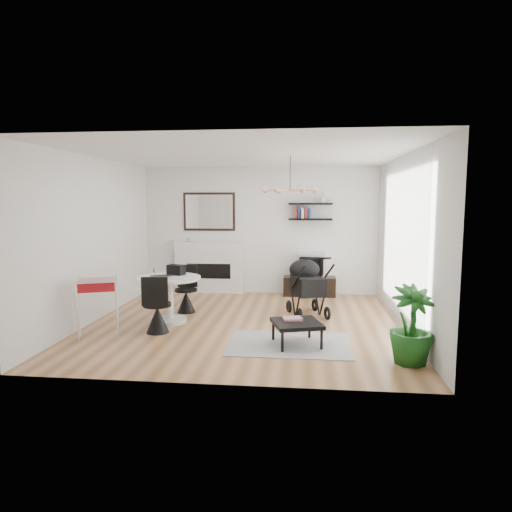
# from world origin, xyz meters

# --- Properties ---
(floor) EXTENTS (5.00, 5.00, 0.00)m
(floor) POSITION_xyz_m (0.00, 0.00, 0.00)
(floor) COLOR brown
(floor) RESTS_ON ground
(ceiling) EXTENTS (5.00, 5.00, 0.00)m
(ceiling) POSITION_xyz_m (0.00, 0.00, 2.70)
(ceiling) COLOR white
(ceiling) RESTS_ON wall_back
(wall_back) EXTENTS (5.00, 0.00, 5.00)m
(wall_back) POSITION_xyz_m (0.00, 2.50, 1.35)
(wall_back) COLOR white
(wall_back) RESTS_ON floor
(wall_left) EXTENTS (0.00, 5.00, 5.00)m
(wall_left) POSITION_xyz_m (-2.50, 0.00, 1.35)
(wall_left) COLOR white
(wall_left) RESTS_ON floor
(wall_right) EXTENTS (0.00, 5.00, 5.00)m
(wall_right) POSITION_xyz_m (2.50, 0.00, 1.35)
(wall_right) COLOR white
(wall_right) RESTS_ON floor
(sheer_curtain) EXTENTS (0.04, 3.60, 2.60)m
(sheer_curtain) POSITION_xyz_m (2.40, 0.20, 1.35)
(sheer_curtain) COLOR white
(sheer_curtain) RESTS_ON wall_right
(fireplace) EXTENTS (1.50, 0.17, 2.16)m
(fireplace) POSITION_xyz_m (-1.10, 2.42, 0.69)
(fireplace) COLOR white
(fireplace) RESTS_ON floor
(shelf_lower) EXTENTS (0.90, 0.25, 0.04)m
(shelf_lower) POSITION_xyz_m (1.06, 2.37, 1.60)
(shelf_lower) COLOR black
(shelf_lower) RESTS_ON wall_back
(shelf_upper) EXTENTS (0.90, 0.25, 0.04)m
(shelf_upper) POSITION_xyz_m (1.06, 2.37, 1.92)
(shelf_upper) COLOR black
(shelf_upper) RESTS_ON wall_back
(pendant_lamp) EXTENTS (0.90, 0.90, 0.10)m
(pendant_lamp) POSITION_xyz_m (0.70, 0.30, 2.15)
(pendant_lamp) COLOR tan
(pendant_lamp) RESTS_ON ceiling
(tv_console) EXTENTS (1.08, 0.38, 0.40)m
(tv_console) POSITION_xyz_m (1.06, 2.30, 0.20)
(tv_console) COLOR black
(tv_console) RESTS_ON floor
(crt_tv) EXTENTS (0.57, 0.50, 0.50)m
(crt_tv) POSITION_xyz_m (1.09, 2.30, 0.65)
(crt_tv) COLOR silver
(crt_tv) RESTS_ON tv_console
(dining_table) EXTENTS (1.03, 1.03, 0.75)m
(dining_table) POSITION_xyz_m (-1.24, -0.06, 0.50)
(dining_table) COLOR white
(dining_table) RESTS_ON floor
(laptop) EXTENTS (0.41, 0.33, 0.03)m
(laptop) POSITION_xyz_m (-1.35, -0.12, 0.77)
(laptop) COLOR black
(laptop) RESTS_ON dining_table
(black_bag) EXTENTS (0.32, 0.25, 0.17)m
(black_bag) POSITION_xyz_m (-1.19, 0.17, 0.84)
(black_bag) COLOR black
(black_bag) RESTS_ON dining_table
(newspaper) EXTENTS (0.32, 0.27, 0.01)m
(newspaper) POSITION_xyz_m (-1.09, -0.19, 0.76)
(newspaper) COLOR beige
(newspaper) RESTS_ON dining_table
(drinking_glass) EXTENTS (0.07, 0.07, 0.11)m
(drinking_glass) POSITION_xyz_m (-1.53, 0.12, 0.81)
(drinking_glass) COLOR white
(drinking_glass) RESTS_ON dining_table
(chair_far) EXTENTS (0.40, 0.41, 0.83)m
(chair_far) POSITION_xyz_m (-1.15, 0.64, 0.26)
(chair_far) COLOR black
(chair_far) RESTS_ON floor
(chair_near) EXTENTS (0.43, 0.45, 0.89)m
(chair_near) POSITION_xyz_m (-1.25, -0.68, 0.28)
(chair_near) COLOR black
(chair_near) RESTS_ON floor
(drying_rack) EXTENTS (0.73, 0.71, 0.86)m
(drying_rack) POSITION_xyz_m (-2.03, -0.97, 0.45)
(drying_rack) COLOR white
(drying_rack) RESTS_ON floor
(stroller) EXTENTS (0.79, 0.98, 1.09)m
(stroller) POSITION_xyz_m (0.99, 0.68, 0.47)
(stroller) COLOR black
(stroller) RESTS_ON floor
(rug) EXTENTS (1.68, 1.21, 0.01)m
(rug) POSITION_xyz_m (0.76, -1.01, 0.01)
(rug) COLOR #969696
(rug) RESTS_ON floor
(coffee_table) EXTENTS (0.78, 0.78, 0.32)m
(coffee_table) POSITION_xyz_m (0.85, -1.04, 0.30)
(coffee_table) COLOR black
(coffee_table) RESTS_ON rug
(magazines) EXTENTS (0.29, 0.25, 0.04)m
(magazines) POSITION_xyz_m (0.79, -0.96, 0.35)
(magazines) COLOR #BD2F45
(magazines) RESTS_ON coffee_table
(potted_plant) EXTENTS (0.68, 0.68, 0.97)m
(potted_plant) POSITION_xyz_m (2.25, -1.60, 0.48)
(potted_plant) COLOR #185418
(potted_plant) RESTS_ON floor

